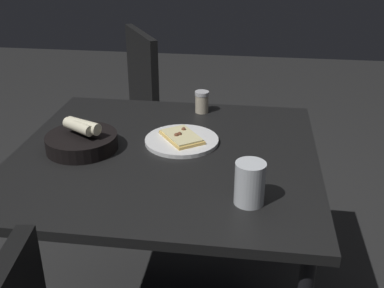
{
  "coord_description": "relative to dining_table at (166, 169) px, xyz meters",
  "views": [
    {
      "loc": [
        1.37,
        0.28,
        1.42
      ],
      "look_at": [
        -0.05,
        0.08,
        0.74
      ],
      "focal_mm": 43.92,
      "sensor_mm": 36.0,
      "label": 1
    }
  ],
  "objects": [
    {
      "name": "dining_table",
      "position": [
        0.0,
        0.0,
        0.0
      ],
      "size": [
        0.95,
        1.0,
        0.73
      ],
      "color": "black",
      "rests_on": "ground"
    },
    {
      "name": "pizza_plate",
      "position": [
        -0.08,
        0.04,
        0.07
      ],
      "size": [
        0.25,
        0.25,
        0.04
      ],
      "color": "white",
      "rests_on": "dining_table"
    },
    {
      "name": "bread_basket",
      "position": [
        0.02,
        -0.28,
        0.1
      ],
      "size": [
        0.24,
        0.24,
        0.11
      ],
      "color": "black",
      "rests_on": "dining_table"
    },
    {
      "name": "beer_glass",
      "position": [
        0.27,
        0.28,
        0.12
      ],
      "size": [
        0.08,
        0.08,
        0.12
      ],
      "color": "silver",
      "rests_on": "dining_table"
    },
    {
      "name": "pepper_shaker",
      "position": [
        -0.37,
        0.08,
        0.1
      ],
      "size": [
        0.06,
        0.06,
        0.09
      ],
      "color": "#BFB299",
      "rests_on": "dining_table"
    },
    {
      "name": "chair_far",
      "position": [
        -0.82,
        -0.38,
        -0.13
      ],
      "size": [
        0.6,
        0.6,
        0.93
      ],
      "color": "black",
      "rests_on": "ground"
    }
  ]
}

